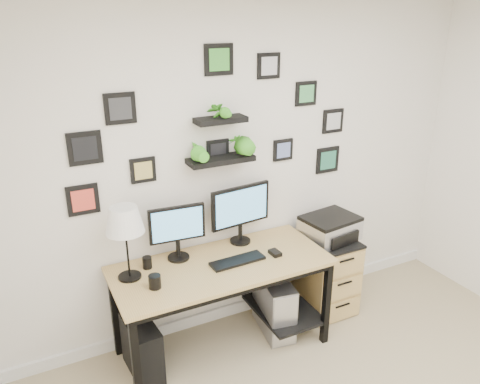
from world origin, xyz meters
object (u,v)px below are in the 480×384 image
table_lamp (124,222)px  monitor_left (177,229)px  desk (224,275)px  file_cabinet (325,274)px  mug (155,282)px  pc_tower_black (142,348)px  printer (330,228)px  pc_tower_grey (274,305)px  monitor_right (241,210)px

table_lamp → monitor_left: bearing=13.6°
desk → file_cabinet: 1.04m
desk → monitor_left: bearing=149.2°
mug → desk: bearing=12.6°
pc_tower_black → printer: size_ratio=0.86×
monitor_left → pc_tower_grey: 1.07m
monitor_left → pc_tower_black: 0.90m
mug → printer: printer is taller
file_cabinet → printer: (0.02, 0.00, 0.44)m
monitor_left → table_lamp: (-0.39, -0.10, 0.18)m
pc_tower_grey → printer: bearing=8.5°
pc_tower_grey → pc_tower_black: bearing=179.6°
mug → file_cabinet: size_ratio=0.14×
pc_tower_black → file_cabinet: (1.66, 0.08, 0.13)m
monitor_left → pc_tower_black: bearing=-153.0°
monitor_left → file_cabinet: bearing=-5.1°
mug → monitor_left: bearing=47.6°
pc_tower_black → pc_tower_grey: (1.10, -0.01, 0.03)m
pc_tower_black → file_cabinet: size_ratio=0.62×
table_lamp → pc_tower_black: (0.02, -0.10, -0.97)m
monitor_left → monitor_right: (0.53, 0.03, 0.04)m
pc_tower_grey → printer: (0.58, 0.09, 0.54)m
mug → printer: (1.58, 0.19, -0.02)m
table_lamp → file_cabinet: table_lamp is taller
monitor_left → mug: size_ratio=4.53×
desk → monitor_right: (0.24, 0.21, 0.41)m
file_cabinet → desk: bearing=-176.6°
monitor_left → file_cabinet: (1.29, -0.12, -0.66)m
table_lamp → pc_tower_grey: 1.46m
pc_tower_grey → printer: 0.79m
monitor_left → pc_tower_grey: (0.72, -0.20, -0.76)m
pc_tower_black → printer: (1.68, 0.08, 0.56)m
monitor_left → monitor_right: size_ratio=0.83×
file_cabinet → monitor_right: bearing=168.9°
mug → pc_tower_grey: mug is taller
monitor_right → table_lamp: bearing=-172.2°
table_lamp → mug: table_lamp is taller
file_cabinet → pc_tower_black: bearing=-177.4°
file_cabinet → printer: printer is taller
pc_tower_black → pc_tower_grey: 1.10m
monitor_left → mug: 0.45m
monitor_left → monitor_right: 0.53m
pc_tower_grey → mug: bearing=-174.2°
pc_tower_grey → file_cabinet: 0.58m
file_cabinet → printer: bearing=9.4°
desk → mug: bearing=-167.4°
table_lamp → pc_tower_black: bearing=-80.2°
desk → mug: 0.61m
monitor_left → file_cabinet: 1.45m
monitor_right → mug: 0.90m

